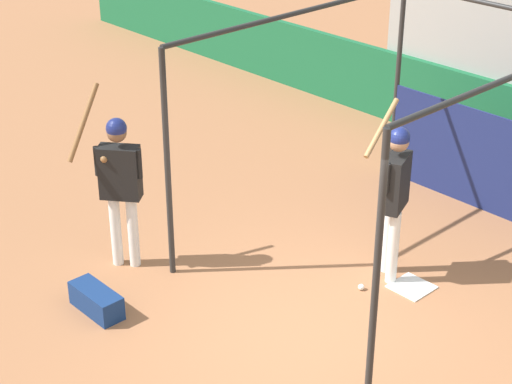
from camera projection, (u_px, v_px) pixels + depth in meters
ground_plane at (307, 335)px, 9.09m from camera, size 60.00×60.00×0.00m
batting_cage at (451, 136)px, 10.67m from camera, size 3.11×4.17×2.80m
home_plate at (412, 287)px, 9.92m from camera, size 0.44×0.44×0.02m
player_batter at (395, 187)px, 9.64m from camera, size 0.65×0.78×2.01m
player_waiting at (119, 177)px, 9.87m from camera, size 0.68×0.76×2.23m
equipment_bag at (96, 300)px, 9.43m from camera, size 0.70×0.28×0.28m
baseball at (361, 287)px, 9.86m from camera, size 0.07×0.07×0.07m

